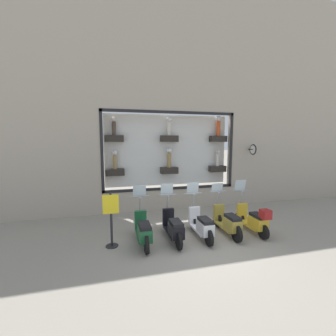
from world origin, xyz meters
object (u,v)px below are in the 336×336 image
at_px(scooter_white_2, 202,225).
at_px(shop_sign_post, 111,218).
at_px(scooter_olive_1, 228,222).
at_px(scooter_green_4, 143,230).
at_px(scooter_yellow_0, 254,219).
at_px(scooter_black_3, 173,227).

distance_m(scooter_white_2, shop_sign_post, 2.78).
bearing_deg(shop_sign_post, scooter_olive_1, -91.70).
distance_m(scooter_olive_1, scooter_green_4, 2.75).
relative_size(scooter_olive_1, scooter_white_2, 1.00).
xyz_separation_m(scooter_yellow_0, scooter_white_2, (0.07, 1.83, -0.04)).
relative_size(scooter_green_4, shop_sign_post, 1.13).
relative_size(scooter_yellow_0, scooter_green_4, 0.99).
height_order(scooter_olive_1, scooter_white_2, scooter_white_2).
bearing_deg(shop_sign_post, scooter_white_2, -92.29).
bearing_deg(scooter_olive_1, scooter_black_3, 89.97).
bearing_deg(scooter_yellow_0, scooter_green_4, 88.95).
relative_size(scooter_yellow_0, scooter_olive_1, 0.99).
xyz_separation_m(scooter_yellow_0, scooter_green_4, (0.07, 3.67, -0.03)).
xyz_separation_m(scooter_olive_1, shop_sign_post, (0.11, 3.66, 0.41)).
bearing_deg(shop_sign_post, scooter_yellow_0, -92.19).
xyz_separation_m(scooter_yellow_0, scooter_black_3, (0.07, 2.75, -0.03)).
height_order(scooter_olive_1, shop_sign_post, shop_sign_post).
height_order(scooter_yellow_0, shop_sign_post, scooter_yellow_0).
height_order(scooter_black_3, shop_sign_post, scooter_black_3).
relative_size(scooter_black_3, shop_sign_post, 1.13).
xyz_separation_m(scooter_white_2, shop_sign_post, (0.11, 2.74, 0.42)).
distance_m(scooter_black_3, shop_sign_post, 1.88).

